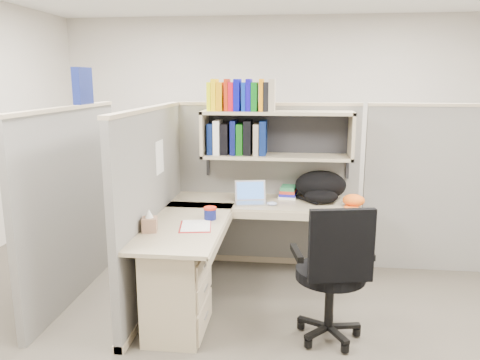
# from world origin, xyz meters

# --- Properties ---
(ground) EXTENTS (6.00, 6.00, 0.00)m
(ground) POSITION_xyz_m (0.00, 0.00, 0.00)
(ground) COLOR #322E27
(ground) RESTS_ON ground
(room_shell) EXTENTS (6.00, 6.00, 6.00)m
(room_shell) POSITION_xyz_m (0.00, 0.00, 1.62)
(room_shell) COLOR beige
(room_shell) RESTS_ON ground
(cubicle) EXTENTS (3.79, 1.84, 1.95)m
(cubicle) POSITION_xyz_m (-0.37, 0.45, 0.91)
(cubicle) COLOR slate
(cubicle) RESTS_ON ground
(desk) EXTENTS (1.74, 1.75, 0.73)m
(desk) POSITION_xyz_m (-0.41, -0.29, 0.44)
(desk) COLOR tan
(desk) RESTS_ON ground
(laptop) EXTENTS (0.34, 0.34, 0.21)m
(laptop) POSITION_xyz_m (-0.11, 0.47, 0.83)
(laptop) COLOR #AFAFB4
(laptop) RESTS_ON desk
(backpack) EXTENTS (0.57, 0.51, 0.28)m
(backpack) POSITION_xyz_m (0.52, 0.63, 0.87)
(backpack) COLOR black
(backpack) RESTS_ON desk
(orange_cap) EXTENTS (0.26, 0.28, 0.11)m
(orange_cap) POSITION_xyz_m (0.81, 0.49, 0.78)
(orange_cap) COLOR #D75512
(orange_cap) RESTS_ON desk
(snack_canister) EXTENTS (0.10, 0.10, 0.10)m
(snack_canister) POSITION_xyz_m (-0.40, -0.06, 0.78)
(snack_canister) COLOR navy
(snack_canister) RESTS_ON desk
(tissue_box) EXTENTS (0.13, 0.13, 0.17)m
(tissue_box) POSITION_xyz_m (-0.80, -0.41, 0.82)
(tissue_box) COLOR #9A7057
(tissue_box) RESTS_ON desk
(mouse) EXTENTS (0.11, 0.09, 0.04)m
(mouse) POSITION_xyz_m (0.08, 0.43, 0.75)
(mouse) COLOR #9BACDC
(mouse) RESTS_ON desk
(paper_cup) EXTENTS (0.08, 0.08, 0.09)m
(paper_cup) POSITION_xyz_m (-0.06, 0.70, 0.78)
(paper_cup) COLOR silver
(paper_cup) RESTS_ON desk
(book_stack) EXTENTS (0.19, 0.24, 0.11)m
(book_stack) POSITION_xyz_m (0.22, 0.75, 0.78)
(book_stack) COLOR gray
(book_stack) RESTS_ON desk
(loose_paper) EXTENTS (0.27, 0.33, 0.00)m
(loose_paper) POSITION_xyz_m (-0.48, -0.24, 0.73)
(loose_paper) COLOR white
(loose_paper) RESTS_ON desk
(task_chair) EXTENTS (0.58, 0.53, 1.04)m
(task_chair) POSITION_xyz_m (0.55, -0.56, 0.37)
(task_chair) COLOR black
(task_chair) RESTS_ON ground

